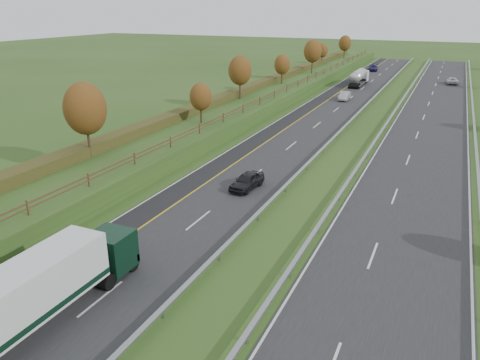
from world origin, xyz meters
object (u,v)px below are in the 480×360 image
object	(u,v)px
car_oncoming	(452,81)
car_small_far	(373,68)
road_tanker	(359,77)
car_silver_mid	(345,96)
box_lorry	(19,303)
car_dark_near	(247,181)

from	to	relation	value
car_oncoming	car_small_far	bearing A→B (deg)	-45.24
road_tanker	car_silver_mid	distance (m)	18.71
box_lorry	car_small_far	bearing A→B (deg)	90.84
box_lorry	car_silver_mid	distance (m)	73.87
car_silver_mid	car_oncoming	world-z (taller)	car_silver_mid
road_tanker	car_small_far	distance (m)	26.75
road_tanker	car_dark_near	distance (m)	67.82
car_dark_near	car_oncoming	world-z (taller)	car_dark_near
car_dark_near	car_oncoming	distance (m)	80.18
car_small_far	car_oncoming	world-z (taller)	car_small_far
box_lorry	car_dark_near	bearing A→B (deg)	85.65
car_oncoming	car_dark_near	bearing A→B (deg)	71.57
box_lorry	car_dark_near	distance (m)	24.86
road_tanker	car_small_far	size ratio (longest dim) A/B	2.03
car_dark_near	car_small_far	world-z (taller)	car_small_far
car_silver_mid	car_oncoming	xyz separation A→B (m)	(17.82, 29.37, -0.05)
car_small_far	car_dark_near	bearing A→B (deg)	-92.94
car_dark_near	car_small_far	distance (m)	94.54
road_tanker	box_lorry	bearing A→B (deg)	-89.66
road_tanker	car_dark_near	xyz separation A→B (m)	(2.42, -67.77, -1.05)
box_lorry	car_oncoming	distance (m)	104.84
box_lorry	car_oncoming	size ratio (longest dim) A/B	3.13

